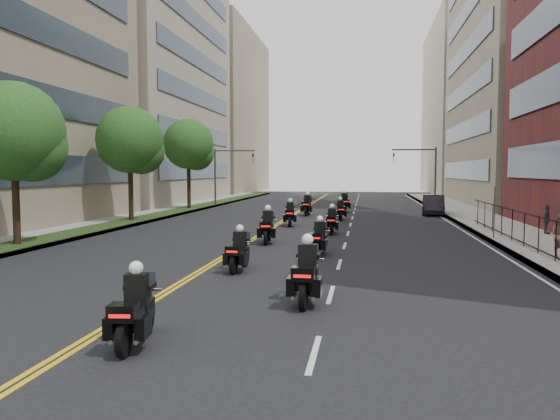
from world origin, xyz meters
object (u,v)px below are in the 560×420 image
(motorcycle_6, at_px, (290,215))
(motorcycle_9, at_px, (345,203))
(motorcycle_2, at_px, (239,253))
(parked_sedan, at_px, (433,205))
(pedestrian_c, at_px, (547,219))
(motorcycle_7, at_px, (340,211))
(motorcycle_1, at_px, (307,276))
(motorcycle_3, at_px, (319,240))
(motorcycle_5, at_px, (332,222))
(motorcycle_0, at_px, (135,312))
(motorcycle_4, at_px, (268,228))
(motorcycle_8, at_px, (307,206))

(motorcycle_6, height_order, motorcycle_9, motorcycle_9)
(motorcycle_2, height_order, parked_sedan, motorcycle_2)
(pedestrian_c, bearing_deg, motorcycle_7, 81.39)
(motorcycle_1, distance_m, motorcycle_3, 8.23)
(motorcycle_5, distance_m, motorcycle_6, 4.76)
(motorcycle_0, distance_m, motorcycle_1, 4.95)
(motorcycle_2, bearing_deg, motorcycle_6, 93.27)
(motorcycle_1, distance_m, motorcycle_6, 19.90)
(motorcycle_1, bearing_deg, motorcycle_3, 93.03)
(motorcycle_3, height_order, motorcycle_6, motorcycle_6)
(motorcycle_4, height_order, pedestrian_c, motorcycle_4)
(motorcycle_5, distance_m, parked_sedan, 15.89)
(motorcycle_3, bearing_deg, motorcycle_5, 94.71)
(motorcycle_7, distance_m, parked_sedan, 9.14)
(parked_sedan, bearing_deg, motorcycle_5, -110.41)
(motorcycle_5, bearing_deg, motorcycle_9, 88.89)
(motorcycle_9, height_order, parked_sedan, motorcycle_9)
(motorcycle_0, height_order, motorcycle_7, motorcycle_0)
(motorcycle_4, bearing_deg, motorcycle_9, 77.46)
(motorcycle_5, bearing_deg, motorcycle_3, -91.14)
(motorcycle_6, bearing_deg, motorcycle_8, 82.41)
(motorcycle_2, height_order, pedestrian_c, pedestrian_c)
(motorcycle_6, xyz_separation_m, motorcycle_7, (2.92, 4.50, -0.04))
(motorcycle_9, relative_size, parked_sedan, 0.52)
(motorcycle_0, distance_m, motorcycle_2, 8.16)
(motorcycle_4, xyz_separation_m, motorcycle_7, (2.88, 12.66, -0.08))
(motorcycle_3, bearing_deg, motorcycle_4, 135.04)
(motorcycle_8, bearing_deg, motorcycle_7, -51.69)
(motorcycle_6, relative_size, parked_sedan, 0.50)
(motorcycle_1, height_order, pedestrian_c, motorcycle_1)
(motorcycle_0, bearing_deg, pedestrian_c, 48.55)
(motorcycle_2, xyz_separation_m, pedestrian_c, (13.66, 12.02, 0.29))
(motorcycle_5, relative_size, motorcycle_8, 0.89)
(motorcycle_1, xyz_separation_m, pedestrian_c, (10.86, 16.24, 0.21))
(motorcycle_0, bearing_deg, motorcycle_4, 83.45)
(motorcycle_3, height_order, motorcycle_5, motorcycle_5)
(motorcycle_5, bearing_deg, motorcycle_6, 125.74)
(motorcycle_0, distance_m, motorcycle_5, 19.94)
(motorcycle_4, height_order, motorcycle_9, motorcycle_9)
(motorcycle_7, bearing_deg, motorcycle_5, -97.13)
(motorcycle_2, relative_size, motorcycle_6, 0.92)
(motorcycle_0, distance_m, pedestrian_c, 24.47)
(motorcycle_1, relative_size, motorcycle_4, 0.99)
(motorcycle_8, height_order, pedestrian_c, motorcycle_8)
(motorcycle_1, bearing_deg, parked_sedan, 77.79)
(motorcycle_8, height_order, parked_sedan, motorcycle_8)
(motorcycle_9, bearing_deg, motorcycle_6, -110.57)
(motorcycle_4, bearing_deg, motorcycle_5, 52.66)
(motorcycle_6, relative_size, pedestrian_c, 1.52)
(motorcycle_4, distance_m, pedestrian_c, 14.75)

